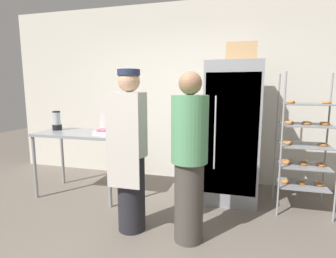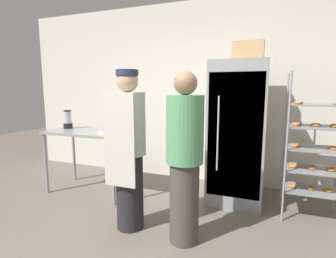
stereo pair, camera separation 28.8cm
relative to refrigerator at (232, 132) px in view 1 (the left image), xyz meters
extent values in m
cube|color=silver|center=(-0.71, 0.69, 0.50)|extent=(6.40, 0.12, 2.83)
cube|color=gray|center=(0.00, 0.01, 0.00)|extent=(0.69, 0.74, 1.82)
cube|color=gray|center=(0.00, -0.35, 0.02)|extent=(0.63, 0.02, 1.50)
cylinder|color=silver|center=(-0.19, -0.38, 0.05)|extent=(0.02, 0.02, 0.90)
cylinder|color=#93969B|center=(0.56, -0.39, -0.07)|extent=(0.02, 0.02, 1.67)
cylinder|color=#93969B|center=(0.56, 0.07, -0.07)|extent=(0.02, 0.02, 1.67)
cylinder|color=#93969B|center=(1.15, 0.07, -0.07)|extent=(0.02, 0.02, 1.67)
cube|color=gray|center=(0.86, -0.16, -0.59)|extent=(0.54, 0.42, 0.01)
torus|color=orange|center=(0.67, -0.16, -0.56)|extent=(0.10, 0.10, 0.03)
torus|color=orange|center=(0.86, -0.16, -0.56)|extent=(0.10, 0.10, 0.03)
torus|color=orange|center=(1.05, -0.16, -0.56)|extent=(0.10, 0.10, 0.03)
cube|color=gray|center=(0.86, -0.16, -0.34)|extent=(0.54, 0.42, 0.01)
torus|color=orange|center=(0.67, -0.16, -0.32)|extent=(0.11, 0.11, 0.03)
torus|color=orange|center=(0.86, -0.16, -0.32)|extent=(0.11, 0.11, 0.03)
torus|color=orange|center=(1.05, -0.16, -0.32)|extent=(0.11, 0.11, 0.03)
cube|color=gray|center=(0.86, -0.16, -0.09)|extent=(0.54, 0.42, 0.01)
torus|color=orange|center=(0.67, -0.16, -0.07)|extent=(0.11, 0.11, 0.03)
torus|color=orange|center=(1.05, -0.16, -0.07)|extent=(0.11, 0.11, 0.03)
cube|color=gray|center=(0.86, -0.16, 0.15)|extent=(0.54, 0.42, 0.01)
torus|color=orange|center=(0.67, -0.16, 0.17)|extent=(0.11, 0.11, 0.03)
torus|color=orange|center=(0.86, -0.16, 0.17)|extent=(0.11, 0.11, 0.03)
torus|color=orange|center=(1.05, -0.16, 0.17)|extent=(0.11, 0.11, 0.03)
cube|color=gray|center=(0.86, -0.16, 0.40)|extent=(0.54, 0.42, 0.01)
torus|color=orange|center=(0.67, -0.16, 0.42)|extent=(0.10, 0.10, 0.03)
torus|color=orange|center=(1.05, -0.16, 0.42)|extent=(0.10, 0.10, 0.03)
cube|color=gray|center=(-2.00, -0.42, -0.03)|extent=(1.20, 0.66, 0.04)
cylinder|color=gray|center=(-2.56, -0.71, -0.48)|extent=(0.04, 0.04, 0.86)
cylinder|color=gray|center=(-1.44, -0.71, -0.48)|extent=(0.04, 0.04, 0.86)
cylinder|color=gray|center=(-2.56, -0.13, -0.48)|extent=(0.04, 0.04, 0.86)
cylinder|color=gray|center=(-1.44, -0.13, -0.48)|extent=(0.04, 0.04, 0.86)
cube|color=silver|center=(-1.57, -0.53, 0.01)|extent=(0.29, 0.21, 0.05)
cube|color=silver|center=(-1.57, -0.42, 0.14)|extent=(0.28, 0.01, 0.21)
torus|color=#C66B84|center=(-1.64, -0.58, 0.05)|extent=(0.08, 0.08, 0.03)
torus|color=#C66B84|center=(-1.57, -0.58, 0.05)|extent=(0.08, 0.08, 0.03)
torus|color=#C66B84|center=(-1.50, -0.58, 0.05)|extent=(0.08, 0.08, 0.03)
torus|color=#C66B84|center=(-1.64, -0.53, 0.05)|extent=(0.08, 0.08, 0.03)
torus|color=#C66B84|center=(-1.57, -0.53, 0.05)|extent=(0.08, 0.08, 0.03)
torus|color=#C66B84|center=(-1.50, -0.53, 0.05)|extent=(0.08, 0.08, 0.03)
torus|color=#C66B84|center=(-1.64, -0.48, 0.05)|extent=(0.08, 0.08, 0.03)
cylinder|color=black|center=(-2.45, -0.35, 0.02)|extent=(0.13, 0.13, 0.08)
cylinder|color=#B2BCC1|center=(-2.45, -0.35, 0.15)|extent=(0.10, 0.10, 0.18)
cylinder|color=black|center=(-2.45, -0.35, 0.25)|extent=(0.10, 0.10, 0.02)
cube|color=tan|center=(0.08, 0.07, 1.03)|extent=(0.38, 0.30, 0.23)
cube|color=#A58057|center=(0.08, 0.07, 1.15)|extent=(0.39, 0.16, 0.02)
cylinder|color=#232328|center=(-0.98, -1.12, -0.51)|extent=(0.29, 0.29, 0.81)
cylinder|color=beige|center=(-0.98, -1.12, 0.22)|extent=(0.35, 0.35, 0.64)
sphere|color=tan|center=(-0.98, -1.12, 0.65)|extent=(0.22, 0.22, 0.22)
cube|color=beige|center=(-0.98, -1.31, 0.08)|extent=(0.34, 0.02, 0.93)
cylinder|color=#232D4C|center=(-0.98, -1.12, 0.73)|extent=(0.22, 0.22, 0.06)
cylinder|color=#47423D|center=(-0.36, -1.16, -0.51)|extent=(0.28, 0.28, 0.80)
cylinder|color=#569966|center=(-0.36, -1.16, 0.20)|extent=(0.35, 0.35, 0.63)
sphere|color=#9E7051|center=(-0.36, -1.16, 0.62)|extent=(0.22, 0.22, 0.22)
camera|label=1|loc=(0.08, -3.54, 0.58)|focal=28.00mm
camera|label=2|loc=(0.35, -3.46, 0.58)|focal=28.00mm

